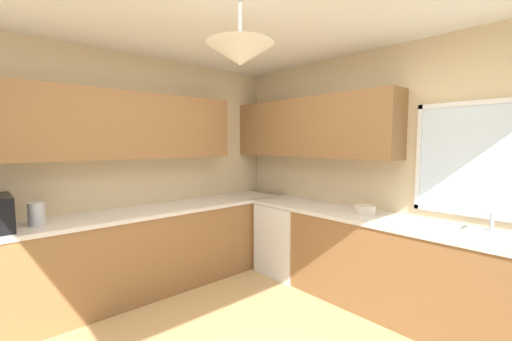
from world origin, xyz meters
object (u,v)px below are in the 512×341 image
at_px(sink_assembly, 486,235).
at_px(bowl, 365,210).
at_px(dishwasher, 288,238).
at_px(kettle, 37,214).

distance_m(sink_assembly, bowl, 1.03).
height_order(dishwasher, bowl, bowl).
relative_size(sink_assembly, bowl, 3.05).
distance_m(dishwasher, bowl, 1.15).
height_order(kettle, bowl, kettle).
bearing_deg(sink_assembly, kettle, -136.49).
bearing_deg(kettle, dishwasher, 75.74).
height_order(dishwasher, kettle, kettle).
bearing_deg(sink_assembly, bowl, -179.65).
relative_size(dishwasher, sink_assembly, 1.36).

